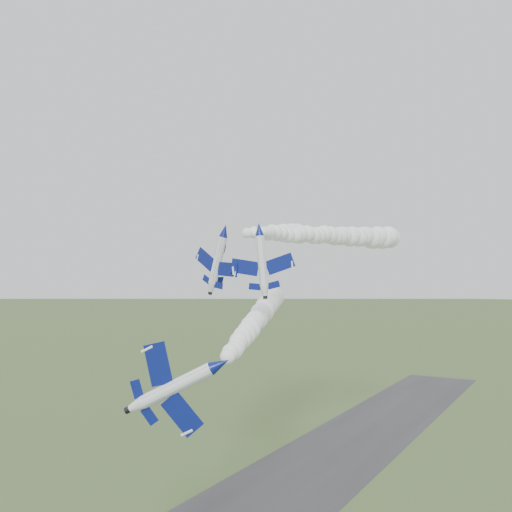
{
  "coord_description": "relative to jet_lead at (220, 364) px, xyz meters",
  "views": [
    {
      "loc": [
        47.02,
        -62.46,
        37.79
      ],
      "look_at": [
        4.17,
        11.86,
        41.0
      ],
      "focal_mm": 40.0,
      "sensor_mm": 36.0,
      "label": 1
    }
  ],
  "objects": [
    {
      "name": "jet_pair_right",
      "position": [
        -10.97,
        27.73,
        17.13
      ],
      "size": [
        10.28,
        11.86,
        3.08
      ],
      "rotation": [
        0.0,
        -0.09,
        0.37
      ],
      "color": "white"
    },
    {
      "name": "smoke_trail_jet_pair_right",
      "position": [
        -21.22,
        57.33,
        18.91
      ],
      "size": [
        25.03,
        54.19,
        4.73
      ],
      "primitive_type": null,
      "rotation": [
        0.0,
        0.0,
        0.37
      ],
      "color": "white"
    },
    {
      "name": "runway",
      "position": [
        -12.79,
        40.82,
        -28.39
      ],
      "size": [
        24.0,
        260.0,
        0.04
      ],
      "primitive_type": "cube",
      "color": "#2F2F31",
      "rests_on": "ground"
    },
    {
      "name": "jet_pair_left",
      "position": [
        -17.11,
        26.88,
        17.11
      ],
      "size": [
        9.87,
        12.16,
        3.96
      ],
      "rotation": [
        0.0,
        0.32,
        -0.22
      ],
      "color": "white"
    },
    {
      "name": "jet_lead",
      "position": [
        0.0,
        0.0,
        0.0
      ],
      "size": [
        6.94,
        12.28,
        9.53
      ],
      "rotation": [
        0.0,
        1.11,
        0.43
      ],
      "color": "white"
    },
    {
      "name": "smoke_trail_jet_pair_left",
      "position": [
        -11.39,
        58.85,
        18.03
      ],
      "size": [
        17.57,
        58.72,
        4.98
      ],
      "primitive_type": null,
      "rotation": [
        0.0,
        0.0,
        -0.22
      ],
      "color": "white"
    },
    {
      "name": "smoke_trail_jet_lead",
      "position": [
        -16.07,
        36.55,
        2.31
      ],
      "size": [
        34.39,
        68.5,
        4.65
      ],
      "primitive_type": null,
      "rotation": [
        0.0,
        0.0,
        0.43
      ],
      "color": "white"
    }
  ]
}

